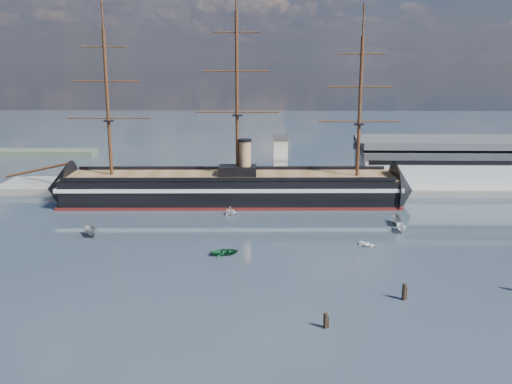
{
  "coord_description": "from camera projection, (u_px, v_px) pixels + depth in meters",
  "views": [
    {
      "loc": [
        -0.87,
        -89.82,
        38.4
      ],
      "look_at": [
        -3.35,
        35.0,
        9.0
      ],
      "focal_mm": 40.0,
      "sensor_mm": 36.0,
      "label": 1
    }
  ],
  "objects": [
    {
      "name": "motorboat_a",
      "position": [
        92.0,
        236.0,
        126.0
      ],
      "size": [
        6.93,
        5.65,
        2.66
      ],
      "primitive_type": "imported",
      "rotation": [
        0.0,
        0.0,
        0.57
      ],
      "color": "gray",
      "rests_on": "ground"
    },
    {
      "name": "motorboat_b",
      "position": [
        225.0,
        255.0,
        114.19
      ],
      "size": [
        2.21,
        3.72,
        1.63
      ],
      "primitive_type": "imported",
      "rotation": [
        0.0,
        0.0,
        1.82
      ],
      "color": "#12502C",
      "rests_on": "ground"
    },
    {
      "name": "quay_tower",
      "position": [
        280.0,
        160.0,
        164.95
      ],
      "size": [
        5.0,
        5.0,
        15.0
      ],
      "color": "silver",
      "rests_on": "ground"
    },
    {
      "name": "motorboat_c",
      "position": [
        397.0,
        225.0,
        134.59
      ],
      "size": [
        6.46,
        2.45,
        2.57
      ],
      "primitive_type": "imported",
      "rotation": [
        0.0,
        0.0,
        0.01
      ],
      "color": "gray",
      "rests_on": "ground"
    },
    {
      "name": "piling_near_mid",
      "position": [
        325.0,
        328.0,
        83.14
      ],
      "size": [
        0.64,
        0.64,
        3.05
      ],
      "primitive_type": "cylinder",
      "color": "black",
      "rests_on": "ground"
    },
    {
      "name": "quay",
      "position": [
        303.0,
        190.0,
        169.97
      ],
      "size": [
        180.0,
        18.0,
        2.0
      ],
      "primitive_type": "cube",
      "color": "slate",
      "rests_on": "ground"
    },
    {
      "name": "ground",
      "position": [
        271.0,
        224.0,
        135.13
      ],
      "size": [
        600.0,
        600.0,
        0.0
      ],
      "primitive_type": "plane",
      "color": "#283842",
      "rests_on": "ground"
    },
    {
      "name": "piling_near_right",
      "position": [
        403.0,
        300.0,
        92.82
      ],
      "size": [
        0.64,
        0.64,
        3.52
      ],
      "primitive_type": "cylinder",
      "color": "black",
      "rests_on": "ground"
    },
    {
      "name": "motorboat_e",
      "position": [
        368.0,
        246.0,
        119.18
      ],
      "size": [
        2.58,
        2.67,
        1.24
      ],
      "primitive_type": "imported",
      "rotation": [
        0.0,
        0.0,
        0.83
      ],
      "color": "white",
      "rests_on": "ground"
    },
    {
      "name": "warehouse",
      "position": [
        463.0,
        162.0,
        171.11
      ],
      "size": [
        63.0,
        21.0,
        11.6
      ],
      "color": "#B7BABC",
      "rests_on": "ground"
    },
    {
      "name": "warship",
      "position": [
        224.0,
        189.0,
        153.91
      ],
      "size": [
        113.08,
        18.49,
        53.94
      ],
      "rotation": [
        0.0,
        0.0,
        0.03
      ],
      "color": "black",
      "rests_on": "ground"
    },
    {
      "name": "motorboat_d",
      "position": [
        231.0,
        215.0,
        143.1
      ],
      "size": [
        6.76,
        6.17,
        2.35
      ],
      "primitive_type": "imported",
      "rotation": [
        0.0,
        0.0,
        0.67
      ],
      "color": "white",
      "rests_on": "ground"
    },
    {
      "name": "motorboat_f",
      "position": [
        401.0,
        232.0,
        128.99
      ],
      "size": [
        5.78,
        2.27,
        2.29
      ],
      "primitive_type": "imported",
      "rotation": [
        0.0,
        0.0,
        -0.03
      ],
      "color": "white",
      "rests_on": "ground"
    }
  ]
}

